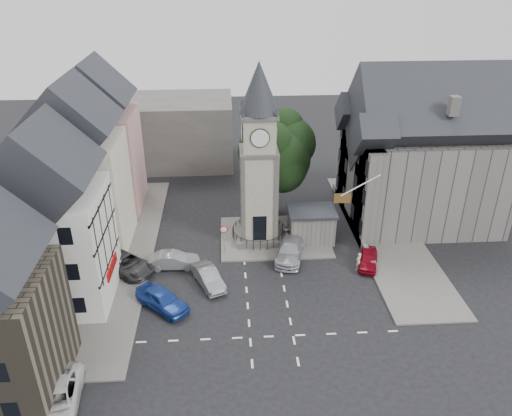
{
  "coord_description": "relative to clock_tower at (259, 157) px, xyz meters",
  "views": [
    {
      "loc": [
        -2.77,
        -32.18,
        23.78
      ],
      "look_at": [
        -0.43,
        5.0,
        4.71
      ],
      "focal_mm": 35.0,
      "sensor_mm": 36.0,
      "label": 1
    }
  ],
  "objects": [
    {
      "name": "road_markings",
      "position": [
        0.0,
        -13.49,
        -8.12
      ],
      "size": [
        20.0,
        8.0,
        0.01
      ],
      "primitive_type": "cube",
      "color": "silver",
      "rests_on": "ground"
    },
    {
      "name": "ground",
      "position": [
        0.0,
        -7.99,
        -8.12
      ],
      "size": [
        120.0,
        120.0,
        0.0
      ],
      "primitive_type": "plane",
      "color": "black",
      "rests_on": "ground"
    },
    {
      "name": "terrace_cream",
      "position": [
        -15.5,
        0.01,
        -1.54
      ],
      "size": [
        8.1,
        7.6,
        12.8
      ],
      "color": "beige",
      "rests_on": "ground"
    },
    {
      "name": "car_west_blue",
      "position": [
        -7.89,
        -9.82,
        -7.33
      ],
      "size": [
        4.64,
        4.52,
        1.57
      ],
      "primitive_type": "imported",
      "rotation": [
        0.0,
        0.0,
        0.82
      ],
      "color": "navy",
      "rests_on": "ground"
    },
    {
      "name": "town_tree",
      "position": [
        2.0,
        5.01,
        -1.15
      ],
      "size": [
        7.2,
        7.2,
        10.8
      ],
      "color": "black",
      "rests_on": "ground"
    },
    {
      "name": "backdrop_west",
      "position": [
        -12.0,
        20.01,
        -4.12
      ],
      "size": [
        20.0,
        10.0,
        8.0
      ],
      "primitive_type": "cube",
      "color": "#4C4944",
      "rests_on": "ground"
    },
    {
      "name": "car_east_red",
      "position": [
        8.99,
        -5.18,
        -7.48
      ],
      "size": [
        2.57,
        4.02,
        1.27
      ],
      "primitive_type": "imported",
      "rotation": [
        0.0,
        0.0,
        -0.31
      ],
      "color": "maroon",
      "rests_on": "ground"
    },
    {
      "name": "pavement_west",
      "position": [
        -12.5,
        -1.99,
        -8.05
      ],
      "size": [
        6.0,
        30.0,
        0.14
      ],
      "primitive_type": "cube",
      "color": "#595651",
      "rests_on": "ground"
    },
    {
      "name": "terrace_tudor",
      "position": [
        -15.5,
        -7.99,
        -1.93
      ],
      "size": [
        8.1,
        7.6,
        12.0
      ],
      "color": "silver",
      "rests_on": "ground"
    },
    {
      "name": "terrace_pink",
      "position": [
        -15.5,
        8.01,
        -1.54
      ],
      "size": [
        8.1,
        7.6,
        12.8
      ],
      "color": "tan",
      "rests_on": "ground"
    },
    {
      "name": "car_island_east",
      "position": [
        2.5,
        -3.49,
        -7.35
      ],
      "size": [
        3.37,
        5.66,
        1.54
      ],
      "primitive_type": "imported",
      "rotation": [
        0.0,
        0.0,
        -0.24
      ],
      "color": "#ABADB4",
      "rests_on": "ground"
    },
    {
      "name": "pavement_east",
      "position": [
        12.0,
        0.01,
        -8.05
      ],
      "size": [
        6.0,
        26.0,
        0.14
      ],
      "primitive_type": "cube",
      "color": "#595651",
      "rests_on": "ground"
    },
    {
      "name": "east_building",
      "position": [
        15.59,
        3.01,
        -1.86
      ],
      "size": [
        14.4,
        11.4,
        12.6
      ],
      "color": "#615D59",
      "rests_on": "ground"
    },
    {
      "name": "car_island_silver",
      "position": [
        -4.53,
        -7.04,
        -7.42
      ],
      "size": [
        3.08,
        4.51,
        1.41
      ],
      "primitive_type": "imported",
      "rotation": [
        0.0,
        0.0,
        0.41
      ],
      "color": "gray",
      "rests_on": "ground"
    },
    {
      "name": "east_boundary_wall",
      "position": [
        9.2,
        2.01,
        -7.67
      ],
      "size": [
        0.4,
        16.0,
        0.9
      ],
      "primitive_type": "cube",
      "color": "#615D59",
      "rests_on": "ground"
    },
    {
      "name": "clock_tower",
      "position": [
        0.0,
        0.0,
        0.0
      ],
      "size": [
        4.86,
        4.86,
        16.25
      ],
      "color": "#4C4944",
      "rests_on": "ground"
    },
    {
      "name": "van_sw_white",
      "position": [
        -13.0,
        -18.9,
        -7.35
      ],
      "size": [
        3.05,
        5.76,
        1.54
      ],
      "primitive_type": "imported",
      "rotation": [
        0.0,
        0.0,
        0.09
      ],
      "color": "silver",
      "rests_on": "ground"
    },
    {
      "name": "car_west_grey",
      "position": [
        -11.5,
        -4.72,
        -7.36
      ],
      "size": [
        5.85,
        5.49,
        1.53
      ],
      "primitive_type": "imported",
      "rotation": [
        0.0,
        0.0,
        0.87
      ],
      "color": "#2F2F31",
      "rests_on": "ground"
    },
    {
      "name": "pedestrian",
      "position": [
        8.0,
        -5.68,
        -7.33
      ],
      "size": [
        0.68,
        0.67,
        1.59
      ],
      "primitive_type": "imported",
      "rotation": [
        0.0,
        0.0,
        3.88
      ],
      "color": "beige",
      "rests_on": "ground"
    },
    {
      "name": "stone_shelter",
      "position": [
        4.8,
        -0.49,
        -6.57
      ],
      "size": [
        4.3,
        3.3,
        3.08
      ],
      "color": "#615D59",
      "rests_on": "ground"
    },
    {
      "name": "warning_sign_post",
      "position": [
        -3.2,
        -2.56,
        -6.09
      ],
      "size": [
        0.7,
        0.19,
        2.85
      ],
      "color": "black",
      "rests_on": "ground"
    },
    {
      "name": "flagpole",
      "position": [
        8.0,
        -3.99,
        -1.12
      ],
      "size": [
        3.68,
        0.1,
        2.74
      ],
      "color": "white",
      "rests_on": "ground"
    },
    {
      "name": "car_west_silver",
      "position": [
        -7.5,
        -4.43,
        -7.41
      ],
      "size": [
        4.31,
        1.58,
        1.41
      ],
      "primitive_type": "imported",
      "rotation": [
        0.0,
        0.0,
        1.55
      ],
      "color": "#9C9FA4",
      "rests_on": "ground"
    },
    {
      "name": "central_island",
      "position": [
        1.5,
        0.01,
        -8.04
      ],
      "size": [
        10.0,
        8.0,
        0.16
      ],
      "primitive_type": "cube",
      "color": "#595651",
      "rests_on": "ground"
    }
  ]
}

